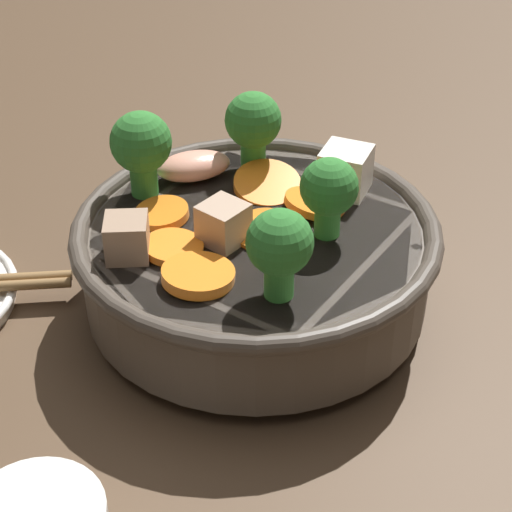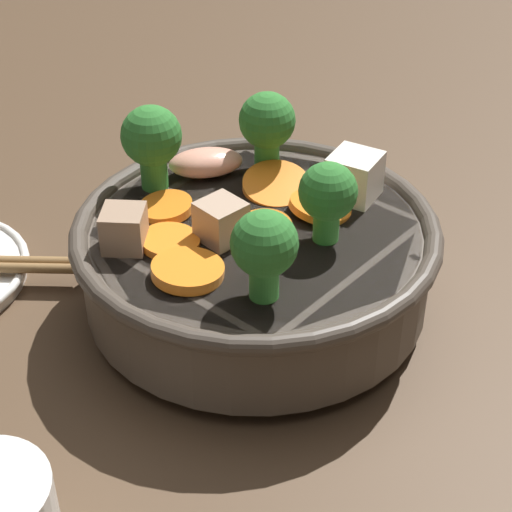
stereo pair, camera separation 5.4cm
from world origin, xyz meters
name	(u,v)px [view 2 (the right image)]	position (x,y,z in m)	size (l,w,h in m)	color
ground_plane	(256,306)	(0.00, 0.00, 0.00)	(3.00, 3.00, 0.00)	#4C3826
stirfry_bowl	(255,249)	(0.00, 0.00, 0.05)	(0.23, 0.23, 0.12)	#51473D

